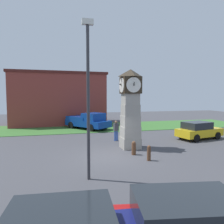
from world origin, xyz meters
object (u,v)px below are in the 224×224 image
clock_tower (130,108)px  pedestrian_near_bench (116,129)px  bollard_near_tower (134,148)px  car_far_lot (199,130)px  bollard_mid_row (149,153)px  street_lamp_near_road (88,90)px  pickup_truck (88,121)px

clock_tower → pedestrian_near_bench: 3.29m
bollard_near_tower → pedestrian_near_bench: size_ratio=0.52×
car_far_lot → pedestrian_near_bench: (-7.16, 1.06, 0.21)m
bollard_near_tower → car_far_lot: 7.95m
bollard_near_tower → bollard_mid_row: bearing=-72.7°
car_far_lot → bollard_near_tower: bearing=-154.9°
car_far_lot → clock_tower: bearing=-166.8°
car_far_lot → street_lamp_near_road: size_ratio=0.61×
pedestrian_near_bench → clock_tower: bearing=-82.9°
clock_tower → bollard_near_tower: (-0.36, -1.77, -2.42)m
clock_tower → car_far_lot: size_ratio=1.30×
bollard_near_tower → street_lamp_near_road: street_lamp_near_road is taller
clock_tower → street_lamp_near_road: bearing=-126.1°
pedestrian_near_bench → street_lamp_near_road: (-3.41, -7.79, 3.08)m
clock_tower → pedestrian_near_bench: clock_tower is taller
clock_tower → bollard_mid_row: bearing=-88.8°
clock_tower → bollard_near_tower: size_ratio=6.41×
bollard_mid_row → clock_tower: bearing=91.2°
pickup_truck → street_lamp_near_road: size_ratio=0.79×
pickup_truck → bollard_near_tower: bearing=-83.0°
car_far_lot → bollard_mid_row: bearing=-144.8°
pedestrian_near_bench → street_lamp_near_road: bearing=-113.6°
clock_tower → bollard_near_tower: clock_tower is taller
bollard_near_tower → car_far_lot: car_far_lot is taller
pickup_truck → pedestrian_near_bench: (1.42, -6.84, 0.04)m
clock_tower → bollard_mid_row: 3.97m
car_far_lot → pickup_truck: (-8.57, 7.90, 0.17)m
bollard_near_tower → bollard_mid_row: size_ratio=0.98×
car_far_lot → pickup_truck: bearing=137.3°
clock_tower → street_lamp_near_road: street_lamp_near_road is taller
clock_tower → pickup_truck: size_ratio=1.01×
pickup_truck → car_far_lot: bearing=-42.7°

